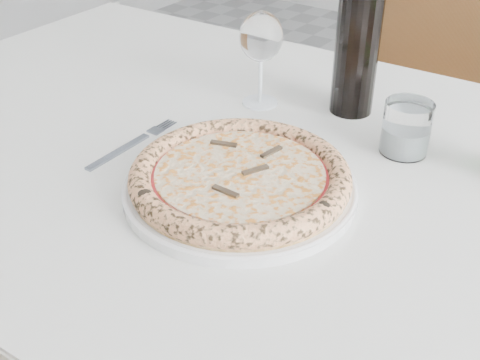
% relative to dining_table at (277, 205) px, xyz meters
% --- Properties ---
extents(dining_table, '(1.62, 0.99, 0.76)m').
position_rel_dining_table_xyz_m(dining_table, '(0.00, 0.00, 0.00)').
color(dining_table, brown).
rests_on(dining_table, floor).
extents(chair_far, '(0.47, 0.47, 0.93)m').
position_rel_dining_table_xyz_m(chair_far, '(-0.07, 0.83, -0.14)').
color(chair_far, brown).
rests_on(chair_far, floor).
extents(plate, '(0.33, 0.33, 0.02)m').
position_rel_dining_table_xyz_m(plate, '(-0.00, -0.10, 0.09)').
color(plate, white).
rests_on(plate, dining_table).
extents(pizza, '(0.31, 0.31, 0.03)m').
position_rel_dining_table_xyz_m(pizza, '(-0.00, -0.10, 0.11)').
color(pizza, tan).
rests_on(pizza, plate).
extents(fork, '(0.02, 0.18, 0.00)m').
position_rel_dining_table_xyz_m(fork, '(-0.22, -0.09, 0.08)').
color(fork, gray).
rests_on(fork, dining_table).
extents(wine_glass, '(0.08, 0.08, 0.17)m').
position_rel_dining_table_xyz_m(wine_glass, '(-0.14, 0.15, 0.20)').
color(wine_glass, white).
rests_on(wine_glass, dining_table).
extents(tumbler, '(0.07, 0.07, 0.08)m').
position_rel_dining_table_xyz_m(tumbler, '(0.14, 0.14, 0.11)').
color(tumbler, white).
rests_on(tumbler, dining_table).
extents(wine_bottle, '(0.07, 0.07, 0.30)m').
position_rel_dining_table_xyz_m(wine_bottle, '(0.01, 0.22, 0.21)').
color(wine_bottle, black).
rests_on(wine_bottle, dining_table).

